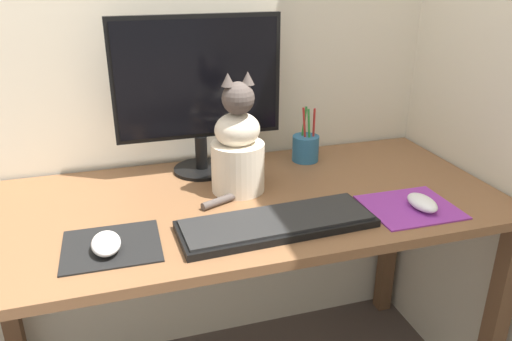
{
  "coord_description": "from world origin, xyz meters",
  "views": [
    {
      "loc": [
        -0.3,
        -1.16,
        1.29
      ],
      "look_at": [
        0.03,
        -0.06,
        0.81
      ],
      "focal_mm": 35.0,
      "sensor_mm": 36.0,
      "label": 1
    }
  ],
  "objects_px": {
    "keyboard": "(277,223)",
    "computer_mouse_left": "(106,243)",
    "computer_mouse_right": "(422,203)",
    "monitor": "(198,88)",
    "pen_cup": "(306,147)",
    "cat": "(238,149)"
  },
  "relations": [
    {
      "from": "keyboard",
      "to": "computer_mouse_left",
      "type": "xyz_separation_m",
      "value": [
        -0.39,
        0.0,
        0.01
      ]
    },
    {
      "from": "keyboard",
      "to": "pen_cup",
      "type": "distance_m",
      "value": 0.45
    },
    {
      "from": "monitor",
      "to": "computer_mouse_left",
      "type": "distance_m",
      "value": 0.54
    },
    {
      "from": "monitor",
      "to": "cat",
      "type": "height_order",
      "value": "monitor"
    },
    {
      "from": "monitor",
      "to": "cat",
      "type": "distance_m",
      "value": 0.22
    },
    {
      "from": "computer_mouse_left",
      "to": "pen_cup",
      "type": "bearing_deg",
      "value": 31.69
    },
    {
      "from": "keyboard",
      "to": "monitor",
      "type": "bearing_deg",
      "value": 101.85
    },
    {
      "from": "cat",
      "to": "computer_mouse_left",
      "type": "bearing_deg",
      "value": -150.93
    },
    {
      "from": "computer_mouse_right",
      "to": "cat",
      "type": "distance_m",
      "value": 0.5
    },
    {
      "from": "computer_mouse_right",
      "to": "monitor",
      "type": "bearing_deg",
      "value": 139.35
    },
    {
      "from": "cat",
      "to": "pen_cup",
      "type": "bearing_deg",
      "value": 27.45
    },
    {
      "from": "monitor",
      "to": "computer_mouse_left",
      "type": "bearing_deg",
      "value": -126.33
    },
    {
      "from": "keyboard",
      "to": "pen_cup",
      "type": "relative_size",
      "value": 2.75
    },
    {
      "from": "cat",
      "to": "monitor",
      "type": "bearing_deg",
      "value": 109.25
    },
    {
      "from": "monitor",
      "to": "computer_mouse_left",
      "type": "relative_size",
      "value": 4.87
    },
    {
      "from": "keyboard",
      "to": "cat",
      "type": "relative_size",
      "value": 1.44
    },
    {
      "from": "cat",
      "to": "keyboard",
      "type": "bearing_deg",
      "value": -85.17
    },
    {
      "from": "computer_mouse_left",
      "to": "pen_cup",
      "type": "relative_size",
      "value": 0.57
    },
    {
      "from": "keyboard",
      "to": "cat",
      "type": "bearing_deg",
      "value": 95.58
    },
    {
      "from": "keyboard",
      "to": "pen_cup",
      "type": "xyz_separation_m",
      "value": [
        0.23,
        0.39,
        0.03
      ]
    },
    {
      "from": "monitor",
      "to": "computer_mouse_right",
      "type": "distance_m",
      "value": 0.68
    },
    {
      "from": "monitor",
      "to": "pen_cup",
      "type": "bearing_deg",
      "value": -1.6
    }
  ]
}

